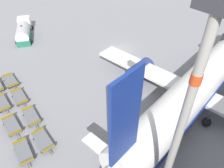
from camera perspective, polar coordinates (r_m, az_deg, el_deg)
ground_plane at (r=42.26m, az=2.44°, el=8.99°), size 500.00×500.00×0.00m
airplane at (r=31.00m, az=21.63°, el=-0.27°), size 32.22×38.87×13.83m
fuel_tanker_primary at (r=49.16m, az=-22.08°, el=12.57°), size 9.41×6.39×3.26m
baggage_dolly_row_near_col_b at (r=33.52m, az=-26.81°, el=-4.55°), size 3.91×1.76×0.92m
baggage_dolly_row_near_col_c at (r=29.98m, az=-24.69°, el=-9.88°), size 3.91×1.75×0.92m
baggage_dolly_row_near_col_d at (r=26.96m, az=-22.13°, el=-16.19°), size 3.94×1.93×0.92m
baggage_dolly_row_mid_a_col_a at (r=37.06m, az=-24.96°, el=0.74°), size 3.91×1.74×0.92m
baggage_dolly_row_mid_a_col_b at (r=33.51m, az=-23.01°, el=-3.17°), size 3.93×1.82×0.92m
baggage_dolly_row_mid_a_col_c at (r=30.14m, az=-20.32°, el=-7.98°), size 3.94×1.88×0.92m
baggage_dolly_row_mid_a_col_d at (r=27.17m, az=-17.54°, el=-13.97°), size 3.91×1.76×0.92m
apron_light_mast at (r=13.78m, az=17.61°, el=-10.44°), size 2.00×0.70×19.30m
stand_guidance_stripe at (r=27.96m, az=11.12°, el=-11.87°), size 3.87×27.21×0.01m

